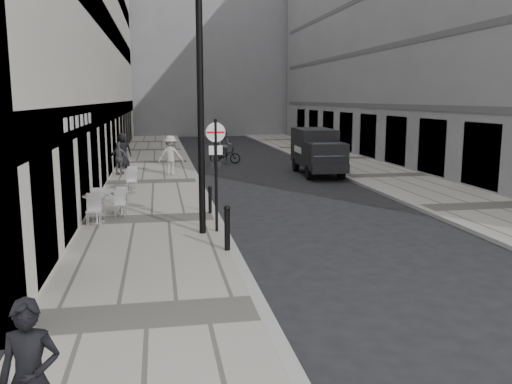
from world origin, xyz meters
TOP-DOWN VIEW (x-y plane):
  - sidewalk at (-2.00, 18.00)m, footprint 4.00×60.00m
  - far_sidewalk at (9.00, 18.00)m, footprint 4.00×60.00m
  - building_far at (1.50, 56.00)m, footprint 24.00×16.00m
  - walking_man at (-3.06, -0.86)m, footprint 0.64×0.45m
  - sign_post at (-0.20, 8.35)m, footprint 0.53×0.09m
  - lamppost at (-0.60, 8.22)m, footprint 0.31×0.31m
  - bollard_near at (-0.15, 6.41)m, footprint 0.14×0.14m
  - bollard_far at (-0.15, 10.79)m, footprint 0.11×0.11m
  - panel_van at (6.01, 19.60)m, footprint 1.98×4.85m
  - cyclist at (2.08, 25.08)m, footprint 1.90×1.04m
  - pedestrian_a at (-3.60, 20.38)m, footprint 1.00×0.71m
  - pedestrian_b at (-1.16, 19.98)m, footprint 1.34×0.95m
  - pedestrian_c at (-3.60, 22.97)m, footprint 0.95×0.65m
  - cafe_table_near at (-2.95, 11.19)m, footprint 0.63×1.43m
  - cafe_table_mid at (-2.80, 15.70)m, footprint 0.71×1.60m
  - cafe_table_far at (-3.59, 10.00)m, footprint 0.75×1.70m

SIDE VIEW (x-z plane):
  - sidewalk at x=-2.00m, z-range 0.00..0.12m
  - far_sidewalk at x=9.00m, z-range 0.00..0.12m
  - bollard_far at x=-0.15m, z-range 0.12..0.94m
  - cafe_table_near at x=-2.95m, z-range 0.13..0.94m
  - cafe_table_mid at x=-2.80m, z-range 0.13..1.04m
  - cafe_table_far at x=-3.59m, z-range 0.13..1.10m
  - bollard_near at x=-0.15m, z-range 0.12..1.15m
  - cyclist at x=2.08m, z-range -0.21..1.73m
  - pedestrian_a at x=-3.60m, z-range 0.12..1.70m
  - walking_man at x=-3.06m, z-range 0.12..1.81m
  - pedestrian_c at x=-3.60m, z-range 0.12..1.99m
  - pedestrian_b at x=-1.16m, z-range 0.12..2.00m
  - panel_van at x=6.01m, z-range 0.14..2.39m
  - sign_post at x=-0.20m, z-range 0.56..3.65m
  - lamppost at x=-0.60m, z-range 0.51..7.40m
  - building_far at x=1.50m, z-range 0.00..22.00m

